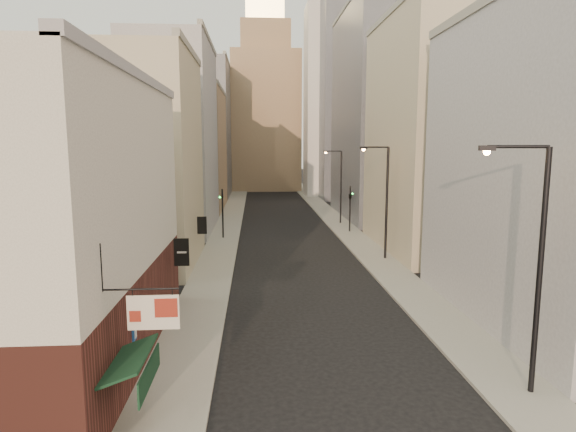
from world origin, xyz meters
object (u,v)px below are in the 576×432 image
Objects in this scene: clock_tower at (266,105)px; white_tower at (327,94)px; traffic_light_left at (222,202)px; streetlamp_near at (534,257)px; streetlamp_mid at (384,196)px; streetlamp_far at (339,182)px; traffic_light_right at (350,198)px.

white_tower is (11.00, -14.00, 0.97)m from clock_tower.
traffic_light_left is at bearing -95.70° from clock_tower.
streetlamp_near is (-3.33, -73.25, -13.30)m from white_tower.
streetlamp_near is at bearing 113.82° from traffic_light_left.
streetlamp_mid is 18.18m from streetlamp_far.
streetlamp_far is at bearing -95.90° from white_tower.
streetlamp_mid is 1.84× the size of traffic_light_left.
streetlamp_far is (7.53, -47.59, -12.68)m from clock_tower.
streetlamp_near is 1.01× the size of streetlamp_mid.
clock_tower reaches higher than white_tower.
traffic_light_right is at bearing -63.25° from streetlamp_far.
white_tower reaches higher than traffic_light_right.
clock_tower is 88.45m from streetlamp_near.
streetlamp_near is 21.49m from streetlamp_mid.
clock_tower reaches higher than traffic_light_right.
clock_tower reaches higher than streetlamp_near.
streetlamp_near is at bearing -84.97° from clock_tower.
traffic_light_left is 1.00× the size of traffic_light_right.
white_tower is 4.79× the size of streetlamp_far.
traffic_light_left is (-5.59, -55.98, -13.96)m from clock_tower.
white_tower is at bearing -95.36° from traffic_light_right.
streetlamp_mid is 1.84× the size of traffic_light_right.
clock_tower is 4.84× the size of streetlamp_near.
traffic_light_right is (7.72, -53.33, -13.91)m from clock_tower.
white_tower reaches higher than streetlamp_near.
streetlamp_near is at bearing -92.60° from white_tower.
traffic_light_left is at bearing -122.55° from streetlamp_far.
streetlamp_far reaches higher than traffic_light_right.
streetlamp_near is at bearing -64.96° from streetlamp_far.
white_tower is 42.18m from traffic_light_right.
clock_tower is 1.08× the size of white_tower.
white_tower reaches higher than streetlamp_far.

